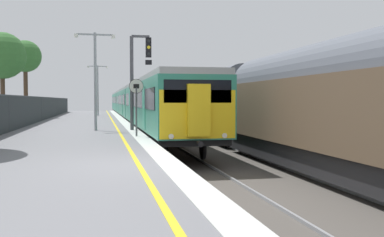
{
  "coord_description": "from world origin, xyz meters",
  "views": [
    {
      "loc": [
        -1.21,
        -10.31,
        1.51
      ],
      "look_at": [
        1.77,
        3.96,
        0.9
      ],
      "focal_mm": 41.11,
      "sensor_mm": 36.0,
      "label": 1
    }
  ],
  "objects_px": {
    "platform_lamp_far": "(98,85)",
    "signal_gantry": "(137,71)",
    "freight_train_adjacent_track": "(250,103)",
    "background_tree_left": "(25,58)",
    "commuter_train_at_platform": "(134,103)",
    "background_tree_right": "(2,57)",
    "speed_limit_sign": "(136,100)",
    "platform_lamp_mid": "(95,72)"
  },
  "relations": [
    {
      "from": "platform_lamp_far",
      "to": "signal_gantry",
      "type": "bearing_deg",
      "value": -84.62
    },
    {
      "from": "freight_train_adjacent_track",
      "to": "background_tree_left",
      "type": "xyz_separation_m",
      "value": [
        -13.79,
        20.25,
        3.87
      ]
    },
    {
      "from": "platform_lamp_far",
      "to": "background_tree_left",
      "type": "xyz_separation_m",
      "value": [
        -6.24,
        -3.27,
        2.27
      ]
    },
    {
      "from": "commuter_train_at_platform",
      "to": "freight_train_adjacent_track",
      "type": "distance_m",
      "value": 23.84
    },
    {
      "from": "freight_train_adjacent_track",
      "to": "signal_gantry",
      "type": "height_order",
      "value": "signal_gantry"
    },
    {
      "from": "commuter_train_at_platform",
      "to": "signal_gantry",
      "type": "relative_size",
      "value": 12.45
    },
    {
      "from": "background_tree_left",
      "to": "background_tree_right",
      "type": "bearing_deg",
      "value": -94.41
    },
    {
      "from": "freight_train_adjacent_track",
      "to": "background_tree_right",
      "type": "height_order",
      "value": "background_tree_right"
    },
    {
      "from": "signal_gantry",
      "to": "platform_lamp_far",
      "type": "height_order",
      "value": "platform_lamp_far"
    },
    {
      "from": "commuter_train_at_platform",
      "to": "speed_limit_sign",
      "type": "xyz_separation_m",
      "value": [
        -1.85,
        -26.09,
        0.27
      ]
    },
    {
      "from": "signal_gantry",
      "to": "platform_lamp_far",
      "type": "bearing_deg",
      "value": 95.38
    },
    {
      "from": "background_tree_left",
      "to": "freight_train_adjacent_track",
      "type": "bearing_deg",
      "value": -55.75
    },
    {
      "from": "background_tree_left",
      "to": "signal_gantry",
      "type": "bearing_deg",
      "value": -66.1
    },
    {
      "from": "freight_train_adjacent_track",
      "to": "commuter_train_at_platform",
      "type": "bearing_deg",
      "value": 99.67
    },
    {
      "from": "background_tree_left",
      "to": "background_tree_right",
      "type": "relative_size",
      "value": 1.05
    },
    {
      "from": "signal_gantry",
      "to": "speed_limit_sign",
      "type": "distance_m",
      "value": 4.33
    },
    {
      "from": "commuter_train_at_platform",
      "to": "platform_lamp_mid",
      "type": "bearing_deg",
      "value": -99.17
    },
    {
      "from": "freight_train_adjacent_track",
      "to": "background_tree_right",
      "type": "distance_m",
      "value": 19.87
    },
    {
      "from": "speed_limit_sign",
      "to": "background_tree_left",
      "type": "bearing_deg",
      "value": 109.18
    },
    {
      "from": "freight_train_adjacent_track",
      "to": "background_tree_left",
      "type": "distance_m",
      "value": 24.81
    },
    {
      "from": "platform_lamp_mid",
      "to": "platform_lamp_far",
      "type": "bearing_deg",
      "value": 90.0
    },
    {
      "from": "speed_limit_sign",
      "to": "platform_lamp_far",
      "type": "distance_m",
      "value": 26.2
    },
    {
      "from": "speed_limit_sign",
      "to": "background_tree_right",
      "type": "height_order",
      "value": "background_tree_right"
    },
    {
      "from": "commuter_train_at_platform",
      "to": "signal_gantry",
      "type": "xyz_separation_m",
      "value": [
        -1.47,
        -22.03,
        1.74
      ]
    },
    {
      "from": "commuter_train_at_platform",
      "to": "platform_lamp_mid",
      "type": "relative_size",
      "value": 12.25
    },
    {
      "from": "commuter_train_at_platform",
      "to": "speed_limit_sign",
      "type": "distance_m",
      "value": 26.15
    },
    {
      "from": "speed_limit_sign",
      "to": "signal_gantry",
      "type": "bearing_deg",
      "value": 84.65
    },
    {
      "from": "freight_train_adjacent_track",
      "to": "speed_limit_sign",
      "type": "bearing_deg",
      "value": -156.19
    },
    {
      "from": "signal_gantry",
      "to": "background_tree_left",
      "type": "height_order",
      "value": "background_tree_left"
    },
    {
      "from": "freight_train_adjacent_track",
      "to": "background_tree_left",
      "type": "bearing_deg",
      "value": 124.25
    },
    {
      "from": "commuter_train_at_platform",
      "to": "platform_lamp_far",
      "type": "distance_m",
      "value": 3.93
    },
    {
      "from": "background_tree_right",
      "to": "signal_gantry",
      "type": "bearing_deg",
      "value": -53.35
    },
    {
      "from": "platform_lamp_far",
      "to": "background_tree_right",
      "type": "distance_m",
      "value": 12.32
    },
    {
      "from": "signal_gantry",
      "to": "background_tree_left",
      "type": "distance_m",
      "value": 20.66
    },
    {
      "from": "freight_train_adjacent_track",
      "to": "background_tree_right",
      "type": "relative_size",
      "value": 4.7
    },
    {
      "from": "freight_train_adjacent_track",
      "to": "platform_lamp_far",
      "type": "bearing_deg",
      "value": 107.79
    },
    {
      "from": "platform_lamp_far",
      "to": "background_tree_right",
      "type": "relative_size",
      "value": 0.77
    },
    {
      "from": "signal_gantry",
      "to": "background_tree_right",
      "type": "relative_size",
      "value": 0.74
    },
    {
      "from": "commuter_train_at_platform",
      "to": "speed_limit_sign",
      "type": "height_order",
      "value": "commuter_train_at_platform"
    },
    {
      "from": "commuter_train_at_platform",
      "to": "platform_lamp_mid",
      "type": "distance_m",
      "value": 22.3
    },
    {
      "from": "background_tree_left",
      "to": "platform_lamp_mid",
      "type": "bearing_deg",
      "value": -71.54
    },
    {
      "from": "commuter_train_at_platform",
      "to": "freight_train_adjacent_track",
      "type": "xyz_separation_m",
      "value": [
        4.0,
        -23.5,
        0.11
      ]
    }
  ]
}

